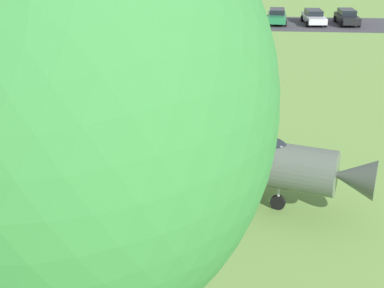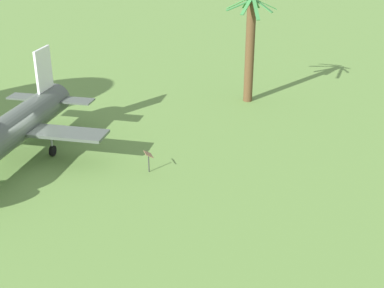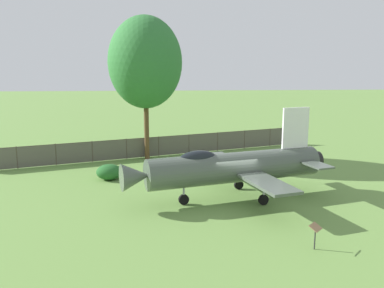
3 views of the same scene
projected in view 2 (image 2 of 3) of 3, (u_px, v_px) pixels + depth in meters
The scene contains 4 objects.
ground_plane at pixel (18, 161), 28.92m from camera, with size 200.00×200.00×0.00m, color #668E42.
display_jet at pixel (9, 131), 27.78m from camera, with size 10.05×12.51×5.32m.
palm_tree at pixel (250, 49), 36.55m from camera, with size 3.57×3.77×7.50m.
info_plaque at pixel (149, 157), 27.37m from camera, with size 0.71×0.70×1.14m.
Camera 2 is at (20.72, -18.47, 12.61)m, focal length 49.17 mm.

